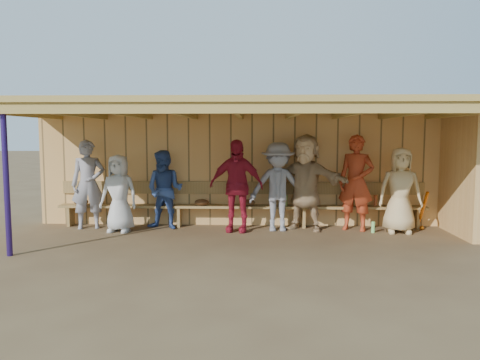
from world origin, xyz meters
The scene contains 12 objects.
ground centered at (0.00, 0.00, 0.00)m, with size 90.00×90.00×0.00m, color brown.
player_a centered at (-3.11, 0.81, 0.91)m, with size 0.66×0.43×1.81m, color gray.
player_b centered at (-2.39, 0.50, 0.76)m, with size 0.75×0.49×1.53m, color silver.
player_c centered at (-1.54, 0.81, 0.80)m, with size 0.78×0.61×1.60m, color #354F92.
player_d centered at (-0.09, 0.61, 0.91)m, with size 1.07×0.44×1.82m, color #A91B2E.
player_e centered at (0.74, 0.71, 0.88)m, with size 1.14×0.65×1.76m, color gray.
player_f centered at (1.29, 0.79, 0.96)m, with size 1.79×0.57×1.93m, color tan.
player_g centered at (2.30, 0.81, 0.96)m, with size 0.70×0.46×1.92m, color #AE381B.
player_h centered at (3.11, 0.58, 0.84)m, with size 0.82×0.53×1.67m, color #DCB97C.
dugout_structure centered at (0.39, 0.69, 1.69)m, with size 8.80×3.20×2.50m.
bench centered at (0.00, 1.12, 0.53)m, with size 7.60×0.34×0.93m.
dugout_equipment centered at (-0.49, 0.99, 0.49)m, with size 7.21×0.62×0.80m.
Camera 1 is at (0.31, -8.54, 1.92)m, focal length 35.00 mm.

